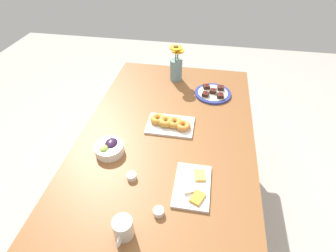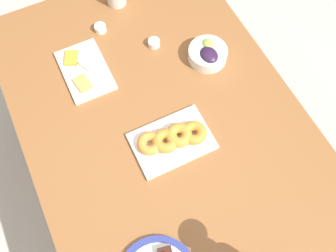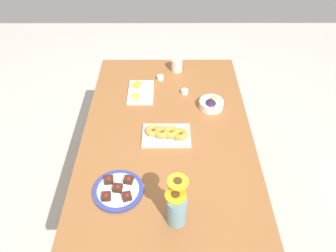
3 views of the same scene
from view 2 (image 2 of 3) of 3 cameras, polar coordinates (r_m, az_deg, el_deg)
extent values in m
plane|color=#B7B2A8|center=(2.06, 0.00, -9.42)|extent=(6.00, 6.00, 0.00)
cube|color=brown|center=(1.38, 0.00, -1.08)|extent=(1.60, 1.00, 0.04)
cube|color=brown|center=(2.15, 1.77, 15.22)|extent=(0.07, 0.07, 0.70)
cube|color=brown|center=(2.05, -19.88, 6.55)|extent=(0.07, 0.07, 0.70)
cylinder|color=white|center=(1.51, 6.07, 10.82)|extent=(0.15, 0.15, 0.05)
ellipsoid|color=#2D1938|center=(1.48, 6.24, 10.63)|extent=(0.09, 0.07, 0.04)
ellipsoid|color=#9EC14C|center=(1.51, 6.18, 12.28)|extent=(0.05, 0.05, 0.04)
cube|color=white|center=(1.52, -12.49, 8.26)|extent=(0.26, 0.17, 0.01)
cube|color=#EFB74C|center=(1.47, -12.87, 6.37)|extent=(0.08, 0.06, 0.01)
cube|color=white|center=(1.52, -12.16, 9.41)|extent=(0.08, 0.07, 0.01)
cube|color=orange|center=(1.55, -14.52, 9.99)|extent=(0.08, 0.07, 0.01)
cube|color=white|center=(1.34, 0.63, -2.34)|extent=(0.19, 0.28, 0.01)
torus|color=orange|center=(1.33, 3.97, -1.04)|extent=(0.12, 0.12, 0.04)
torus|color=#C98930|center=(1.32, 1.66, -1.41)|extent=(0.13, 0.13, 0.04)
torus|color=#CA8530|center=(1.31, -0.43, -2.29)|extent=(0.12, 0.12, 0.04)
torus|color=orange|center=(1.31, -2.80, -2.66)|extent=(0.10, 0.10, 0.03)
cylinder|color=white|center=(1.55, -2.15, 12.52)|extent=(0.05, 0.05, 0.03)
cylinder|color=#C68923|center=(1.55, -2.16, 12.75)|extent=(0.04, 0.04, 0.01)
cylinder|color=white|center=(1.62, -10.26, 14.46)|extent=(0.05, 0.05, 0.03)
cylinder|color=maroon|center=(1.62, -10.32, 14.69)|extent=(0.04, 0.04, 0.01)
camera|label=1|loc=(1.67, -38.76, 49.98)|focal=28.00mm
camera|label=3|loc=(0.94, 123.27, -38.54)|focal=35.00mm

